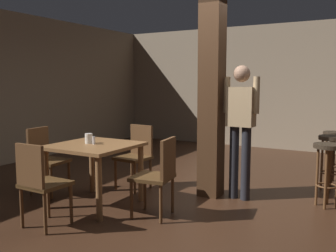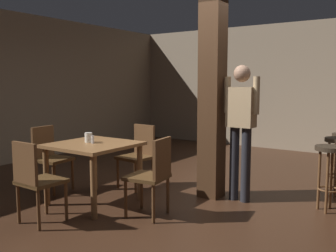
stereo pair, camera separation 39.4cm
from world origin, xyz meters
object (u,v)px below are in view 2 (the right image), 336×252
at_px(chair_north, 139,153).
at_px(salt_shaker, 93,139).
at_px(bar_stool_near, 330,163).
at_px(standing_person, 241,123).
at_px(chair_south, 35,178).
at_px(chair_west, 49,155).
at_px(napkin_cup, 88,137).
at_px(dining_table, 94,153).
at_px(chair_east, 153,173).

height_order(chair_north, salt_shaker, chair_north).
height_order(chair_north, bar_stool_near, chair_north).
bearing_deg(salt_shaker, standing_person, 37.94).
distance_m(chair_north, standing_person, 1.55).
distance_m(chair_south, salt_shaker, 0.90).
xyz_separation_m(chair_west, napkin_cup, (0.80, -0.02, 0.31)).
bearing_deg(standing_person, chair_north, -170.02).
xyz_separation_m(chair_west, bar_stool_near, (3.39, 1.31, 0.07)).
distance_m(dining_table, standing_person, 1.88).
distance_m(chair_north, salt_shaker, 0.93).
bearing_deg(chair_south, bar_stool_near, 41.66).
bearing_deg(chair_south, chair_east, 44.77).
distance_m(salt_shaker, bar_stool_near, 2.84).
bearing_deg(standing_person, chair_west, -155.30).
relative_size(chair_east, bar_stool_near, 1.15).
distance_m(napkin_cup, bar_stool_near, 2.92).
bearing_deg(bar_stool_near, salt_shaker, -151.32).
bearing_deg(standing_person, napkin_cup, -144.85).
bearing_deg(standing_person, dining_table, -142.81).
relative_size(chair_east, chair_north, 1.00).
height_order(chair_east, bar_stool_near, chair_east).
xyz_separation_m(chair_south, standing_person, (1.45, 1.98, 0.50)).
xyz_separation_m(dining_table, chair_south, (0.02, -0.87, -0.13)).
xyz_separation_m(chair_east, bar_stool_near, (1.59, 1.32, 0.07)).
height_order(dining_table, standing_person, standing_person).
bearing_deg(salt_shaker, bar_stool_near, 28.68).
xyz_separation_m(dining_table, salt_shaker, (0.01, -0.02, 0.18)).
relative_size(chair_east, standing_person, 0.52).
relative_size(napkin_cup, standing_person, 0.07).
bearing_deg(chair_south, dining_table, 91.17).
distance_m(chair_west, chair_south, 1.28).
relative_size(chair_north, salt_shaker, 8.95).
height_order(dining_table, bar_stool_near, bar_stool_near).
distance_m(chair_east, chair_west, 1.80).
height_order(dining_table, napkin_cup, napkin_cup).
bearing_deg(chair_east, chair_west, 179.65).
height_order(chair_south, napkin_cup, chair_south).
xyz_separation_m(chair_east, chair_south, (-0.89, -0.88, 0.00)).
bearing_deg(bar_stool_near, chair_south, -138.34).
distance_m(chair_east, salt_shaker, 0.94).
bearing_deg(chair_east, salt_shaker, -177.65).
relative_size(dining_table, bar_stool_near, 1.23).
height_order(chair_east, chair_north, same).
xyz_separation_m(chair_north, napkin_cup, (-0.12, -0.85, 0.31)).
xyz_separation_m(chair_north, salt_shaker, (-0.01, -0.88, 0.30)).
distance_m(dining_table, chair_east, 0.92).
bearing_deg(dining_table, salt_shaker, -58.52).
bearing_deg(chair_east, bar_stool_near, 39.77).
bearing_deg(chair_east, chair_north, 136.21).
height_order(dining_table, salt_shaker, salt_shaker).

